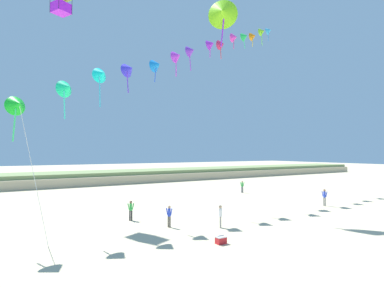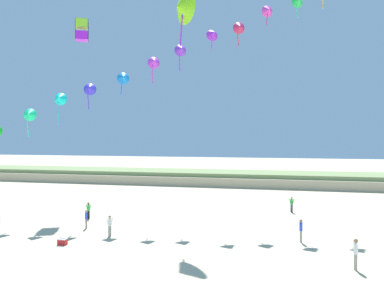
% 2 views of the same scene
% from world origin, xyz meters
% --- Properties ---
extents(ground_plane, '(240.00, 240.00, 0.00)m').
position_xyz_m(ground_plane, '(0.00, 0.00, 0.00)').
color(ground_plane, beige).
extents(dune_ridge, '(120.00, 9.90, 1.91)m').
position_xyz_m(dune_ridge, '(0.00, 41.32, 0.95)').
color(dune_ridge, '#BFAE8B').
rests_on(dune_ridge, ground).
extents(person_near_right, '(0.52, 0.20, 1.48)m').
position_xyz_m(person_near_right, '(-7.61, 12.01, 0.86)').
color(person_near_right, black).
rests_on(person_near_right, ground).
extents(person_mid_center, '(0.23, 0.56, 1.60)m').
position_xyz_m(person_mid_center, '(10.35, 8.31, 0.93)').
color(person_mid_center, gray).
rests_on(person_mid_center, ground).
extents(person_far_left, '(0.36, 0.48, 1.52)m').
position_xyz_m(person_far_left, '(-3.13, 6.78, 0.88)').
color(person_far_left, gray).
rests_on(person_far_left, ground).
extents(person_far_right, '(0.49, 0.35, 1.52)m').
position_xyz_m(person_far_right, '(9.75, 19.54, 0.88)').
color(person_far_right, '#474C56').
rests_on(person_far_right, ground).
extents(person_far_center, '(0.34, 0.48, 1.48)m').
position_xyz_m(person_far_center, '(-6.05, 8.71, 0.86)').
color(person_far_center, '#726656').
rests_on(person_far_center, ground).
extents(kite_banner_string, '(34.39, 15.13, 24.25)m').
position_xyz_m(kite_banner_string, '(1.34, 15.99, 15.80)').
color(kite_banner_string, green).
extents(large_kite_low_lead, '(1.77, 1.77, 2.17)m').
position_xyz_m(large_kite_low_lead, '(-11.79, 18.60, 18.49)').
color(large_kite_low_lead, '#B01DEC').
extents(large_kite_mid_trail, '(2.66, 2.53, 4.54)m').
position_xyz_m(large_kite_mid_trail, '(0.91, 11.84, 17.85)').
color(large_kite_mid_trail, '#85E91B').
extents(beach_cooler, '(0.58, 0.41, 0.46)m').
position_xyz_m(beach_cooler, '(-5.22, 3.91, 0.21)').
color(beach_cooler, red).
rests_on(beach_cooler, ground).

